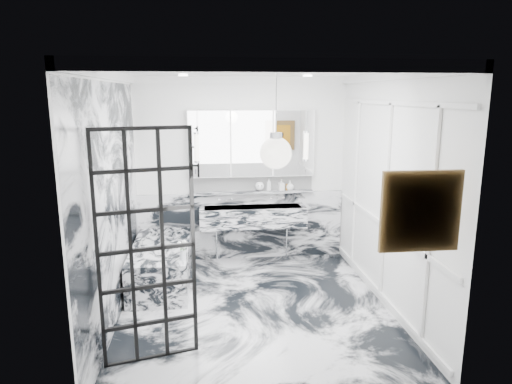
{
  "coord_description": "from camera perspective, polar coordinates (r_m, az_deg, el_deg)",
  "views": [
    {
      "loc": [
        -0.56,
        -5.09,
        2.55
      ],
      "look_at": [
        0.08,
        0.5,
        1.34
      ],
      "focal_mm": 32.0,
      "sensor_mm": 36.0,
      "label": 1
    }
  ],
  "objects": [
    {
      "name": "ceiling",
      "position": [
        5.13,
        -0.26,
        14.97
      ],
      "size": [
        3.6,
        3.6,
        0.0
      ],
      "primitive_type": "plane",
      "rotation": [
        3.14,
        0.0,
        0.0
      ],
      "color": "white",
      "rests_on": "wall_back"
    },
    {
      "name": "soap_bottle_a",
      "position": [
        7.0,
        1.62,
        0.93
      ],
      "size": [
        0.1,
        0.1,
        0.19
      ],
      "primitive_type": "imported",
      "rotation": [
        0.0,
        0.0,
        0.43
      ],
      "color": "#8C5919",
      "rests_on": "ledge"
    },
    {
      "name": "artwork",
      "position": [
        3.85,
        19.9,
        -2.29
      ],
      "size": [
        0.56,
        0.05,
        0.56
      ],
      "primitive_type": "cube",
      "color": "#BB8713",
      "rests_on": "wall_front"
    },
    {
      "name": "panel_molding",
      "position": [
        5.66,
        15.87,
        -1.06
      ],
      "size": [
        0.03,
        3.4,
        2.3
      ],
      "primitive_type": "cube",
      "color": "white",
      "rests_on": "floor"
    },
    {
      "name": "sconce_right",
      "position": [
        6.93,
        6.3,
        5.72
      ],
      "size": [
        0.07,
        0.07,
        0.4
      ],
      "primitive_type": "cylinder",
      "color": "white",
      "rests_on": "mirror_cabinet"
    },
    {
      "name": "soap_bottle_b",
      "position": [
        7.03,
        3.18,
        0.91
      ],
      "size": [
        0.1,
        0.1,
        0.18
      ],
      "primitive_type": "imported",
      "rotation": [
        0.0,
        0.0,
        0.22
      ],
      "color": "#4C4C51",
      "rests_on": "ledge"
    },
    {
      "name": "pendant_light",
      "position": [
        3.79,
        2.48,
        4.88
      ],
      "size": [
        0.27,
        0.27,
        0.27
      ],
      "primitive_type": "sphere",
      "color": "white",
      "rests_on": "ceiling"
    },
    {
      "name": "flower_vase",
      "position": [
        5.73,
        -9.1,
        -7.79
      ],
      "size": [
        0.07,
        0.07,
        0.12
      ],
      "primitive_type": "cylinder",
      "color": "silver",
      "rests_on": "bathtub"
    },
    {
      "name": "ledge",
      "position": [
        7.0,
        -0.56,
        -0.03
      ],
      "size": [
        1.9,
        0.14,
        0.04
      ],
      "primitive_type": "cube",
      "color": "silver",
      "rests_on": "wall_back"
    },
    {
      "name": "marble_clad_left",
      "position": [
        5.33,
        -17.44,
        -1.51
      ],
      "size": [
        0.02,
        3.56,
        2.68
      ],
      "primitive_type": "cube",
      "color": "silver",
      "rests_on": "floor"
    },
    {
      "name": "face_pot",
      "position": [
        6.99,
        0.45,
        0.74
      ],
      "size": [
        0.14,
        0.14,
        0.14
      ],
      "primitive_type": "sphere",
      "color": "white",
      "rests_on": "ledge"
    },
    {
      "name": "marble_clad_back",
      "position": [
        7.18,
        -1.79,
        -4.22
      ],
      "size": [
        3.18,
        0.05,
        1.05
      ],
      "primitive_type": "cube",
      "color": "silver",
      "rests_on": "floor"
    },
    {
      "name": "sconce_left",
      "position": [
        6.76,
        -7.45,
        5.53
      ],
      "size": [
        0.07,
        0.07,
        0.4
      ],
      "primitive_type": "cylinder",
      "color": "white",
      "rests_on": "mirror_cabinet"
    },
    {
      "name": "bathtub",
      "position": [
        6.43,
        -11.72,
        -8.81
      ],
      "size": [
        0.75,
        1.65,
        0.55
      ],
      "primitive_type": "cube",
      "color": "silver",
      "rests_on": "floor"
    },
    {
      "name": "wall_left",
      "position": [
        5.32,
        -17.64,
        -0.89
      ],
      "size": [
        0.0,
        3.6,
        3.6
      ],
      "primitive_type": "plane",
      "rotation": [
        1.57,
        0.0,
        1.57
      ],
      "color": "white",
      "rests_on": "floor"
    },
    {
      "name": "wall_front",
      "position": [
        3.53,
        2.95,
        -6.86
      ],
      "size": [
        3.6,
        0.0,
        3.6
      ],
      "primitive_type": "plane",
      "rotation": [
        -1.57,
        0.0,
        0.0
      ],
      "color": "white",
      "rests_on": "floor"
    },
    {
      "name": "amber_bottle",
      "position": [
        7.06,
        3.87,
        0.62
      ],
      "size": [
        0.04,
        0.04,
        0.1
      ],
      "primitive_type": "cylinder",
      "color": "#8C5919",
      "rests_on": "ledge"
    },
    {
      "name": "trough_sink",
      "position": [
        6.93,
        -0.41,
        -3.06
      ],
      "size": [
        1.6,
        0.45,
        0.3
      ],
      "primitive_type": "cube",
      "color": "silver",
      "rests_on": "wall_back"
    },
    {
      "name": "mirror_cabinet",
      "position": [
        6.89,
        -0.57,
        6.09
      ],
      "size": [
        1.9,
        0.16,
        1.0
      ],
      "primitive_type": "cube",
      "color": "white",
      "rests_on": "wall_back"
    },
    {
      "name": "crittall_door",
      "position": [
        4.42,
        -13.48,
        -6.97
      ],
      "size": [
        0.86,
        0.25,
        2.25
      ],
      "primitive_type": null,
      "rotation": [
        0.0,
        0.0,
        0.24
      ],
      "color": "black",
      "rests_on": "floor"
    },
    {
      "name": "subway_tile",
      "position": [
        7.04,
        -0.61,
        1.15
      ],
      "size": [
        1.9,
        0.03,
        0.23
      ],
      "primitive_type": "cube",
      "color": "white",
      "rests_on": "wall_back"
    },
    {
      "name": "wall_back",
      "position": [
        7.01,
        -1.85,
        2.72
      ],
      "size": [
        3.6,
        0.0,
        3.6
      ],
      "primitive_type": "plane",
      "rotation": [
        1.57,
        0.0,
        0.0
      ],
      "color": "white",
      "rests_on": "floor"
    },
    {
      "name": "floor",
      "position": [
        5.72,
        -0.24,
        -14.3
      ],
      "size": [
        3.6,
        3.6,
        0.0
      ],
      "primitive_type": "plane",
      "color": "silver",
      "rests_on": "ground"
    },
    {
      "name": "soap_bottle_c",
      "position": [
        7.06,
        4.26,
        0.84
      ],
      "size": [
        0.14,
        0.14,
        0.15
      ],
      "primitive_type": "imported",
      "rotation": [
        0.0,
        0.0,
        -0.23
      ],
      "color": "silver",
      "rests_on": "ledge"
    },
    {
      "name": "wall_right",
      "position": [
        5.65,
        16.11,
        -0.07
      ],
      "size": [
        0.0,
        3.6,
        3.6
      ],
      "primitive_type": "plane",
      "rotation": [
        1.57,
        0.0,
        -1.57
      ],
      "color": "white",
      "rests_on": "floor"
    }
  ]
}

